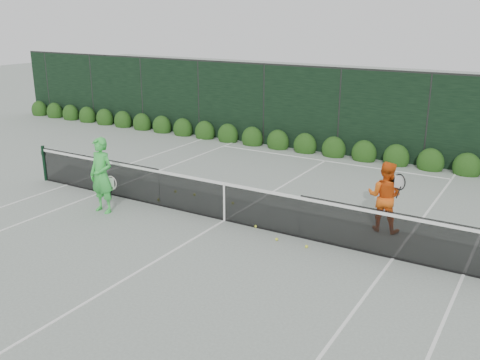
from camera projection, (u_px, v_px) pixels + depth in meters
The scene contains 8 objects.
ground at pixel (224, 221), 13.02m from camera, with size 80.00×80.00×0.00m, color gray.
tennis_net at pixel (223, 200), 12.87m from camera, with size 12.90×0.10×1.07m.
player_woman at pixel (102, 175), 13.34m from camera, with size 0.71×0.48×1.92m.
player_man at pixel (385, 196), 12.21m from camera, with size 0.90×0.64×1.65m.
court_lines at pixel (224, 220), 13.01m from camera, with size 11.03×23.83×0.01m.
windscreen_fence at pixel (149, 192), 10.34m from camera, with size 32.00×21.07×3.06m.
hedge_row at pixel (334, 150), 18.79m from camera, with size 31.66×0.65×0.94m.
tennis_balls at pixel (224, 212), 13.46m from camera, with size 4.77×1.63×0.07m.
Camera 1 is at (6.56, -10.20, 4.84)m, focal length 40.00 mm.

